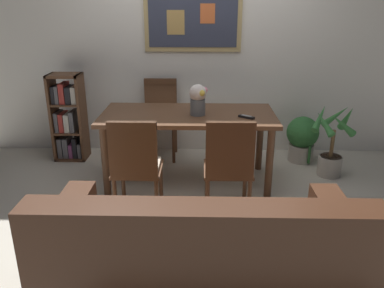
# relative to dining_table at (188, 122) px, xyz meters

# --- Properties ---
(ground_plane) EXTENTS (12.00, 12.00, 0.00)m
(ground_plane) POSITION_rel_dining_table_xyz_m (0.08, -0.44, -0.64)
(ground_plane) COLOR beige
(wall_back_with_painting) EXTENTS (5.20, 0.14, 2.60)m
(wall_back_with_painting) POSITION_rel_dining_table_xyz_m (0.08, 0.97, 0.67)
(wall_back_with_painting) COLOR silver
(wall_back_with_painting) RESTS_ON ground_plane
(dining_table) EXTENTS (1.70, 0.81, 0.73)m
(dining_table) POSITION_rel_dining_table_xyz_m (0.00, 0.00, 0.00)
(dining_table) COLOR brown
(dining_table) RESTS_ON ground_plane
(dining_chair_far_left) EXTENTS (0.40, 0.41, 0.91)m
(dining_chair_far_left) POSITION_rel_dining_table_xyz_m (-0.35, 0.73, -0.10)
(dining_chair_far_left) COLOR brown
(dining_chair_far_left) RESTS_ON ground_plane
(dining_chair_near_left) EXTENTS (0.40, 0.41, 0.91)m
(dining_chair_near_left) POSITION_rel_dining_table_xyz_m (-0.40, -0.78, -0.10)
(dining_chair_near_left) COLOR brown
(dining_chair_near_left) RESTS_ON ground_plane
(dining_chair_near_right) EXTENTS (0.40, 0.41, 0.91)m
(dining_chair_near_right) POSITION_rel_dining_table_xyz_m (0.36, -0.77, -0.10)
(dining_chair_near_right) COLOR brown
(dining_chair_near_right) RESTS_ON ground_plane
(leather_couch) EXTENTS (1.80, 0.84, 0.84)m
(leather_couch) POSITION_rel_dining_table_xyz_m (0.13, -1.77, -0.33)
(leather_couch) COLOR #472819
(leather_couch) RESTS_ON ground_plane
(bookshelf) EXTENTS (0.36, 0.28, 1.00)m
(bookshelf) POSITION_rel_dining_table_xyz_m (-1.40, 0.60, -0.16)
(bookshelf) COLOR brown
(bookshelf) RESTS_ON ground_plane
(potted_ivy) EXTENTS (0.36, 0.36, 0.57)m
(potted_ivy) POSITION_rel_dining_table_xyz_m (1.29, 0.58, -0.35)
(potted_ivy) COLOR #B2ADA3
(potted_ivy) RESTS_ON ground_plane
(potted_palm) EXTENTS (0.44, 0.45, 0.79)m
(potted_palm) POSITION_rel_dining_table_xyz_m (1.50, 0.18, -0.31)
(potted_palm) COLOR #B2ADA3
(potted_palm) RESTS_ON ground_plane
(flower_vase) EXTENTS (0.18, 0.18, 0.30)m
(flower_vase) POSITION_rel_dining_table_xyz_m (0.10, -0.05, 0.25)
(flower_vase) COLOR slate
(flower_vase) RESTS_ON dining_table
(tv_remote) EXTENTS (0.15, 0.13, 0.02)m
(tv_remote) POSITION_rel_dining_table_xyz_m (0.56, -0.15, 0.10)
(tv_remote) COLOR black
(tv_remote) RESTS_ON dining_table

